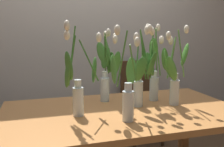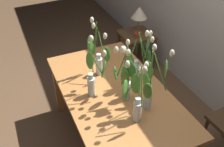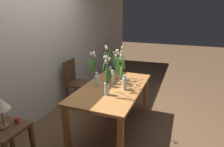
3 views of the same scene
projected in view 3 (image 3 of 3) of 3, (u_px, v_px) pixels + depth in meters
The scene contains 13 objects.
ground_plane at pixel (112, 127), 3.24m from camera, with size 18.00×18.00×0.00m, color brown.
room_wall_rear at pixel (38, 43), 3.29m from camera, with size 9.00×0.10×2.70m, color beige.
dining_table at pixel (112, 92), 3.04m from camera, with size 1.60×0.90×0.74m.
tulip_vase_0 at pixel (107, 81), 2.66m from camera, with size 0.25×0.18×0.59m.
tulip_vase_1 at pixel (123, 79), 2.85m from camera, with size 0.22×0.18×0.56m.
tulip_vase_2 at pixel (96, 72), 2.99m from camera, with size 0.17×0.28×0.55m.
tulip_vase_3 at pixel (110, 67), 3.27m from camera, with size 0.23×0.23×0.58m.
tulip_vase_4 at pixel (115, 70), 3.08m from camera, with size 0.21×0.18×0.57m.
tulip_vase_5 at pixel (120, 68), 3.29m from camera, with size 0.22×0.20×0.57m.
dining_chair at pixel (74, 80), 3.95m from camera, with size 0.41×0.41×0.93m.
side_table at pixel (7, 136), 2.32m from camera, with size 0.44×0.44×0.55m.
table_lamp at pixel (0, 104), 2.20m from camera, with size 0.22×0.22×0.40m.
pillar_candle at pixel (17, 121), 2.36m from camera, with size 0.06×0.06×0.07m, color #B72D23.
Camera 3 is at (-2.61, -1.00, 1.88)m, focal length 30.68 mm.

